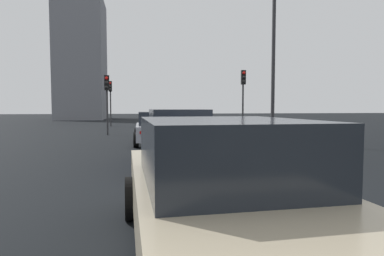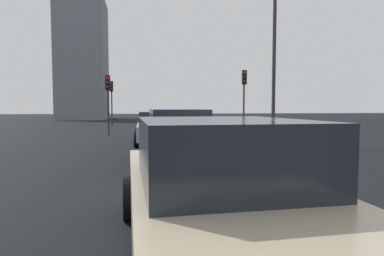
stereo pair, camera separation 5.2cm
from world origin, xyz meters
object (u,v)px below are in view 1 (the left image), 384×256
car_silver_right_lead (157,128)px  traffic_light_far_left (107,92)px  traffic_light_near_right (110,94)px  traffic_light_near_left (243,88)px  car_beige_right_third (219,193)px  street_lamp_kerbside (274,26)px  car_navy_right_second (177,139)px

car_silver_right_lead → traffic_light_far_left: (5.30, 2.61, 1.88)m
traffic_light_near_right → traffic_light_far_left: 9.14m
traffic_light_near_left → traffic_light_near_right: 12.87m
car_beige_right_third → street_lamp_kerbside: (10.52, -5.25, 4.52)m
traffic_light_near_left → traffic_light_far_left: 8.49m
car_silver_right_lead → traffic_light_near_right: size_ratio=1.05×
car_navy_right_second → traffic_light_near_right: size_ratio=1.06×
car_beige_right_third → traffic_light_near_right: (25.90, 3.00, 2.10)m
car_navy_right_second → car_beige_right_third: 5.84m
car_beige_right_third → traffic_light_far_left: 17.07m
car_silver_right_lead → traffic_light_far_left: traffic_light_far_left is taller
traffic_light_near_right → traffic_light_far_left: traffic_light_near_right is taller
car_beige_right_third → traffic_light_near_right: traffic_light_near_right is taller
car_navy_right_second → car_beige_right_third: (-5.83, 0.30, -0.02)m
traffic_light_far_left → street_lamp_kerbside: (-6.26, -7.79, 2.68)m
street_lamp_kerbside → traffic_light_near_right: bearing=28.2°
car_silver_right_lead → car_beige_right_third: (-11.47, 0.07, 0.03)m
car_beige_right_third → traffic_light_near_left: traffic_light_near_left is taller
car_beige_right_third → car_navy_right_second: bearing=-4.4°
car_silver_right_lead → car_beige_right_third: car_beige_right_third is taller
street_lamp_kerbside → car_navy_right_second: bearing=133.5°
car_silver_right_lead → traffic_light_near_right: 14.91m
traffic_light_near_right → street_lamp_kerbside: (-15.38, -8.25, 2.42)m
car_navy_right_second → traffic_light_near_left: size_ratio=1.04×
car_silver_right_lead → street_lamp_kerbside: 6.96m
traffic_light_near_left → traffic_light_far_left: traffic_light_near_left is taller
traffic_light_near_left → traffic_light_far_left: size_ratio=1.13×
car_beige_right_third → traffic_light_near_right: size_ratio=1.17×
car_silver_right_lead → street_lamp_kerbside: size_ratio=0.45×
car_beige_right_third → traffic_light_near_left: bearing=-21.1°
car_silver_right_lead → traffic_light_near_left: bearing=-47.8°
car_silver_right_lead → traffic_light_far_left: size_ratio=1.16×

